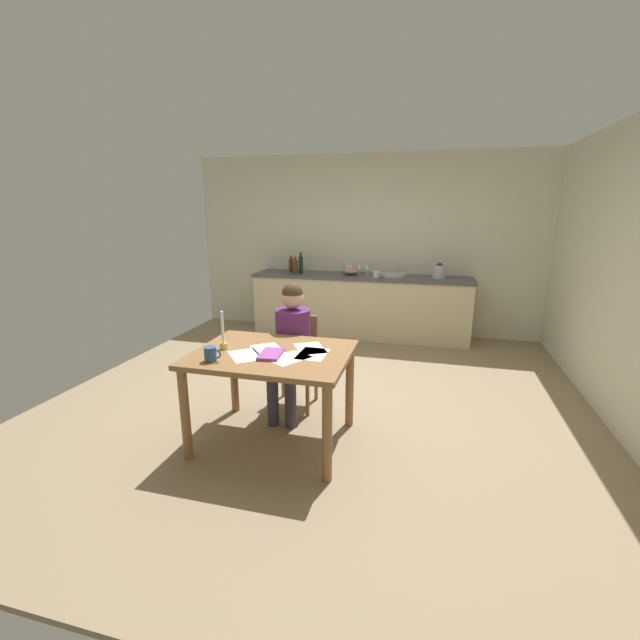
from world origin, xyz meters
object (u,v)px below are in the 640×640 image
(stovetop_kettle, at_px, (439,271))
(candlestick, at_px, (223,339))
(person_seated, at_px, (291,341))
(wine_glass_back_right, at_px, (348,266))
(bottle_oil, at_px, (291,265))
(sink_unit, at_px, (393,275))
(coffee_mug, at_px, (211,354))
(wine_glass_near_sink, at_px, (367,267))
(wine_glass_by_kettle, at_px, (359,266))
(dining_table, at_px, (272,365))
(book_magazine, at_px, (271,354))
(mixing_bowl, at_px, (351,271))
(chair_at_table, at_px, (296,357))
(bottle_wine_red, at_px, (301,265))
(bottle_vinegar, at_px, (295,267))
(teacup_on_counter, at_px, (376,274))
(wine_glass_back_left, at_px, (351,266))

(stovetop_kettle, bearing_deg, candlestick, -117.65)
(person_seated, xyz_separation_m, wine_glass_back_right, (-0.01, 2.71, 0.33))
(bottle_oil, xyz_separation_m, wine_glass_back_right, (0.86, 0.07, 0.00))
(sink_unit, bearing_deg, person_seated, -104.73)
(coffee_mug, height_order, wine_glass_back_right, wine_glass_back_right)
(wine_glass_near_sink, distance_m, wine_glass_by_kettle, 0.11)
(dining_table, distance_m, sink_unit, 3.19)
(candlestick, height_order, book_magazine, candlestick)
(mixing_bowl, bearing_deg, chair_at_table, -91.34)
(chair_at_table, relative_size, book_magazine, 3.28)
(chair_at_table, xyz_separation_m, bottle_wine_red, (-0.67, 2.35, 0.56))
(person_seated, bearing_deg, sink_unit, 75.27)
(candlestick, distance_m, wine_glass_back_right, 3.32)
(book_magazine, relative_size, wine_glass_by_kettle, 1.68)
(bottle_vinegar, bearing_deg, candlestick, -82.60)
(bottle_oil, bearing_deg, person_seated, -71.61)
(coffee_mug, distance_m, book_magazine, 0.44)
(stovetop_kettle, bearing_deg, wine_glass_back_right, 173.45)
(candlestick, bearing_deg, chair_at_table, 64.57)
(dining_table, distance_m, person_seated, 0.56)
(coffee_mug, relative_size, candlestick, 0.42)
(sink_unit, bearing_deg, candlestick, -108.09)
(bottle_oil, bearing_deg, teacup_on_counter, -9.95)
(book_magazine, height_order, bottle_wine_red, bottle_wine_red)
(candlestick, distance_m, stovetop_kettle, 3.56)
(wine_glass_back_right, bearing_deg, stovetop_kettle, -6.55)
(coffee_mug, relative_size, wine_glass_by_kettle, 0.84)
(bottle_oil, distance_m, mixing_bowl, 0.93)
(bottle_wine_red, relative_size, wine_glass_back_right, 2.03)
(person_seated, distance_m, bottle_vinegar, 2.60)
(chair_at_table, height_order, bottle_oil, bottle_oil)
(wine_glass_near_sink, bearing_deg, bottle_vinegar, -166.84)
(dining_table, xyz_separation_m, wine_glass_back_right, (-0.05, 3.26, 0.36))
(dining_table, bearing_deg, mixing_bowl, 89.63)
(sink_unit, relative_size, wine_glass_by_kettle, 2.34)
(coffee_mug, xyz_separation_m, wine_glass_by_kettle, (0.48, 3.57, 0.19))
(chair_at_table, height_order, wine_glass_by_kettle, wine_glass_by_kettle)
(chair_at_table, relative_size, bottle_wine_red, 2.72)
(wine_glass_near_sink, bearing_deg, book_magazine, -93.62)
(chair_at_table, distance_m, bottle_oil, 2.69)
(person_seated, bearing_deg, stovetop_kettle, 63.16)
(wine_glass_by_kettle, bearing_deg, wine_glass_near_sink, 0.00)
(bottle_oil, bearing_deg, book_magazine, -74.09)
(book_magazine, bearing_deg, candlestick, 167.15)
(chair_at_table, bearing_deg, sink_unit, 74.31)
(wine_glass_back_left, xyz_separation_m, wine_glass_back_right, (-0.05, 0.00, 0.00))
(candlestick, height_order, bottle_vinegar, bottle_vinegar)
(wine_glass_by_kettle, bearing_deg, coffee_mug, -97.67)
(bottle_vinegar, height_order, wine_glass_back_right, bottle_vinegar)
(person_seated, height_order, bottle_oil, person_seated)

